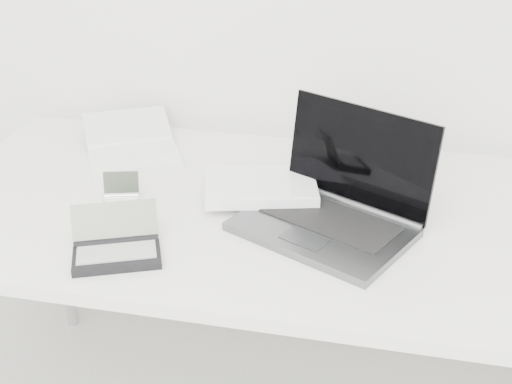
% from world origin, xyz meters
% --- Properties ---
extents(desk, '(1.60, 0.80, 0.73)m').
position_xyz_m(desk, '(0.00, 1.55, 0.68)').
color(desk, white).
rests_on(desk, ground).
extents(laptop_large, '(0.54, 0.42, 0.24)m').
position_xyz_m(laptop_large, '(0.09, 1.53, 0.77)').
color(laptop_large, '#575A5C').
rests_on(laptop_large, desk).
extents(netbook_open_white, '(0.34, 0.37, 0.06)m').
position_xyz_m(netbook_open_white, '(-0.42, 1.76, 0.75)').
color(netbook_open_white, white).
rests_on(netbook_open_white, desk).
extents(pda_silver, '(0.10, 0.10, 0.07)m').
position_xyz_m(pda_silver, '(-0.35, 1.50, 0.74)').
color(pda_silver, silver).
rests_on(pda_silver, desk).
extents(palmtop_charcoal, '(0.22, 0.20, 0.09)m').
position_xyz_m(palmtop_charcoal, '(-0.27, 1.29, 0.75)').
color(palmtop_charcoal, black).
rests_on(palmtop_charcoal, desk).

